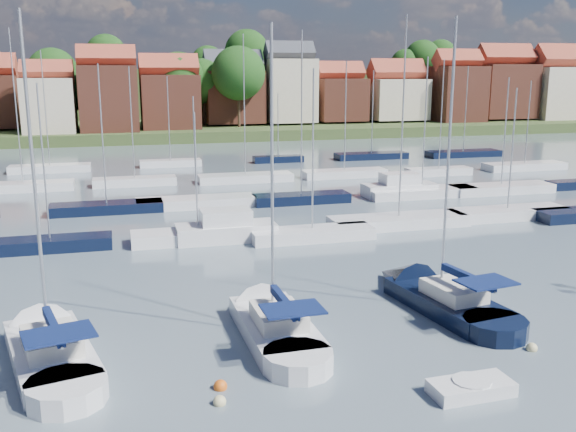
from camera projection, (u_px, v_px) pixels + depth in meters
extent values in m
plane|color=#4A5A64|center=(245.00, 188.00, 65.60)|extent=(260.00, 260.00, 0.00)
cube|color=silver|center=(51.00, 358.00, 26.29)|extent=(4.53, 7.60, 1.20)
cone|color=silver|center=(37.00, 322.00, 30.10)|extent=(3.68, 4.05, 2.96)
cylinder|color=silver|center=(67.00, 396.00, 23.24)|extent=(3.57, 3.57, 1.20)
cube|color=silver|center=(51.00, 341.00, 25.65)|extent=(2.70, 3.36, 0.70)
cylinder|color=#B2B2B7|center=(34.00, 184.00, 25.12)|extent=(0.14, 0.14, 13.17)
cylinder|color=#B2B2B7|center=(54.00, 330.00, 24.62)|extent=(1.01, 3.87, 0.10)
cube|color=#0E1B48|center=(53.00, 326.00, 24.58)|extent=(1.16, 3.72, 0.35)
cube|color=#0E1B48|center=(59.00, 334.00, 23.45)|extent=(2.86, 2.31, 0.08)
cube|color=silver|center=(276.00, 332.00, 28.91)|extent=(3.02, 6.99, 1.20)
cone|color=silver|center=(254.00, 300.00, 32.97)|extent=(2.95, 3.43, 2.89)
cylinder|color=silver|center=(298.00, 365.00, 25.65)|extent=(2.95, 2.95, 1.20)
cube|color=silver|center=(278.00, 316.00, 28.24)|extent=(2.08, 2.93, 0.70)
cylinder|color=#B2B2B7|center=(272.00, 176.00, 27.80)|extent=(0.14, 0.14, 12.85)
cylinder|color=#B2B2B7|center=(284.00, 305.00, 27.15)|extent=(0.17, 3.86, 0.10)
cube|color=#0E1B48|center=(284.00, 302.00, 27.12)|extent=(0.37, 3.67, 0.35)
cube|color=#0E1B48|center=(293.00, 309.00, 25.91)|extent=(2.49, 1.78, 0.08)
cube|color=black|center=(446.00, 306.00, 32.14)|extent=(3.96, 7.42, 1.20)
cone|color=black|center=(398.00, 280.00, 36.08)|extent=(3.42, 3.83, 2.94)
cylinder|color=black|center=(495.00, 331.00, 28.98)|extent=(3.35, 3.35, 1.20)
cube|color=silver|center=(454.00, 291.00, 31.49)|extent=(2.47, 3.22, 0.70)
cylinder|color=#B2B2B7|center=(448.00, 160.00, 30.96)|extent=(0.14, 0.14, 13.37)
cylinder|color=#B2B2B7|center=(468.00, 280.00, 30.42)|extent=(0.68, 3.89, 0.10)
cube|color=#0E1B48|center=(468.00, 277.00, 30.39)|extent=(0.85, 3.73, 0.35)
cube|color=#0E1B48|center=(486.00, 282.00, 29.21)|extent=(2.74, 2.12, 0.08)
cube|color=silver|center=(471.00, 389.00, 23.80)|extent=(3.13, 1.53, 0.61)
cylinder|color=silver|center=(471.00, 385.00, 23.77)|extent=(1.43, 1.43, 0.39)
sphere|color=beige|center=(220.00, 404.00, 23.13)|extent=(0.48, 0.48, 0.48)
sphere|color=#D85914|center=(220.00, 389.00, 24.26)|extent=(0.52, 0.52, 0.52)
sphere|color=beige|center=(532.00, 350.00, 27.60)|extent=(0.47, 0.47, 0.47)
sphere|color=beige|center=(442.00, 293.00, 34.70)|extent=(0.53, 0.53, 0.53)
cube|color=black|center=(50.00, 245.00, 42.88)|extent=(8.01, 2.24, 1.00)
cylinder|color=#B2B2B7|center=(43.00, 162.00, 41.65)|extent=(0.12, 0.12, 10.16)
cube|color=silver|center=(198.00, 237.00, 45.04)|extent=(9.22, 2.58, 1.00)
cylinder|color=#B2B2B7|center=(196.00, 172.00, 44.02)|extent=(0.12, 0.12, 8.18)
cube|color=silver|center=(312.00, 235.00, 45.52)|extent=(8.78, 2.46, 1.00)
cylinder|color=#B2B2B7|center=(313.00, 150.00, 44.19)|extent=(0.12, 0.12, 11.06)
cube|color=silver|center=(399.00, 222.00, 49.37)|extent=(10.79, 3.02, 1.00)
cylinder|color=#B2B2B7|center=(403.00, 118.00, 47.61)|extent=(0.12, 0.12, 14.87)
cube|color=silver|center=(507.00, 214.00, 52.16)|extent=(10.13, 2.84, 1.00)
cylinder|color=#B2B2B7|center=(512.00, 149.00, 50.98)|extent=(0.12, 0.12, 9.59)
cube|color=silver|center=(226.00, 234.00, 45.31)|extent=(7.00, 2.60, 1.40)
cube|color=silver|center=(226.00, 218.00, 45.06)|extent=(3.50, 2.20, 1.30)
cube|color=black|center=(107.00, 209.00, 54.23)|extent=(9.30, 2.60, 1.00)
cylinder|color=#B2B2B7|center=(102.00, 135.00, 52.85)|extent=(0.12, 0.12, 11.48)
cube|color=silver|center=(196.00, 203.00, 56.50)|extent=(10.40, 2.91, 1.00)
cylinder|color=#B2B2B7|center=(195.00, 148.00, 55.41)|extent=(0.12, 0.12, 8.77)
cube|color=black|center=(301.00, 199.00, 58.18)|extent=(8.80, 2.46, 1.00)
cylinder|color=#B2B2B7|center=(302.00, 114.00, 56.48)|extent=(0.12, 0.12, 14.33)
cube|color=silver|center=(422.00, 193.00, 61.06)|extent=(10.73, 3.00, 1.00)
cylinder|color=#B2B2B7|center=(425.00, 124.00, 59.60)|extent=(0.12, 0.12, 12.14)
cube|color=silver|center=(501.00, 189.00, 63.00)|extent=(10.48, 2.93, 1.00)
cylinder|color=#B2B2B7|center=(505.00, 132.00, 61.74)|extent=(0.12, 0.12, 10.28)
cube|color=silver|center=(399.00, 191.00, 61.33)|extent=(7.00, 2.60, 1.40)
cube|color=silver|center=(400.00, 180.00, 61.09)|extent=(3.50, 2.20, 1.30)
cube|color=silver|center=(23.00, 187.00, 64.03)|extent=(9.71, 2.72, 1.00)
cylinder|color=#B2B2B7|center=(16.00, 107.00, 62.26)|extent=(0.12, 0.12, 14.88)
cube|color=silver|center=(135.00, 182.00, 67.04)|extent=(8.49, 2.38, 1.00)
cylinder|color=#B2B2B7|center=(132.00, 123.00, 65.68)|extent=(0.12, 0.12, 11.31)
cube|color=silver|center=(245.00, 179.00, 69.27)|extent=(10.16, 2.85, 1.00)
cylinder|color=#B2B2B7|center=(244.00, 106.00, 67.54)|extent=(0.12, 0.12, 14.59)
cube|color=silver|center=(344.00, 174.00, 72.25)|extent=(9.53, 2.67, 1.00)
cylinder|color=#B2B2B7|center=(345.00, 116.00, 70.81)|extent=(0.12, 0.12, 11.91)
cube|color=silver|center=(438.00, 172.00, 73.70)|extent=(7.62, 2.13, 1.00)
cylinder|color=#B2B2B7|center=(441.00, 114.00, 72.24)|extent=(0.12, 0.12, 12.13)
cube|color=silver|center=(524.00, 167.00, 77.75)|extent=(10.17, 2.85, 1.00)
cylinder|color=#B2B2B7|center=(528.00, 122.00, 76.56)|extent=(0.12, 0.12, 9.73)
cube|color=silver|center=(50.00, 169.00, 76.02)|extent=(9.24, 2.59, 1.00)
cylinder|color=#B2B2B7|center=(45.00, 109.00, 74.45)|extent=(0.12, 0.12, 13.17)
cube|color=silver|center=(170.00, 164.00, 80.29)|extent=(7.57, 2.12, 1.00)
cylinder|color=#B2B2B7|center=(169.00, 118.00, 79.04)|extent=(0.12, 0.12, 10.24)
cube|color=black|center=(278.00, 160.00, 83.96)|extent=(6.58, 1.84, 1.00)
cylinder|color=#B2B2B7|center=(278.00, 125.00, 82.96)|extent=(0.12, 0.12, 8.01)
cube|color=black|center=(371.00, 156.00, 87.18)|extent=(9.92, 2.78, 1.00)
cylinder|color=#B2B2B7|center=(373.00, 112.00, 85.85)|extent=(0.12, 0.12, 10.92)
cube|color=black|center=(463.00, 154.00, 89.55)|extent=(10.55, 2.95, 1.00)
cylinder|color=#B2B2B7|center=(466.00, 109.00, 88.16)|extent=(0.12, 0.12, 11.51)
cube|color=#384924|center=(176.00, 125.00, 138.07)|extent=(200.00, 70.00, 3.00)
cube|color=#384924|center=(166.00, 98.00, 160.58)|extent=(200.00, 60.00, 14.00)
cube|color=beige|center=(50.00, 106.00, 104.70)|extent=(8.09, 8.80, 8.96)
cube|color=#993E2C|center=(47.00, 72.00, 103.48)|extent=(8.25, 4.00, 4.00)
cube|color=brown|center=(109.00, 99.00, 107.71)|extent=(9.36, 10.17, 10.97)
cube|color=#993E2C|center=(106.00, 58.00, 106.24)|extent=(9.54, 4.63, 4.63)
cube|color=brown|center=(170.00, 102.00, 112.09)|extent=(9.90, 8.56, 9.42)
cube|color=#993E2C|center=(169.00, 68.00, 110.77)|extent=(10.10, 4.90, 4.90)
cube|color=brown|center=(233.00, 97.00, 119.71)|extent=(10.59, 8.93, 9.49)
cube|color=#383A42|center=(233.00, 64.00, 118.37)|extent=(10.80, 5.24, 5.24)
cube|color=beige|center=(289.00, 91.00, 121.33)|extent=(9.01, 8.61, 11.65)
cube|color=#383A42|center=(289.00, 53.00, 119.80)|extent=(9.19, 4.46, 4.46)
cube|color=brown|center=(339.00, 99.00, 125.50)|extent=(9.10, 9.34, 8.00)
cube|color=#993E2C|center=(340.00, 73.00, 124.37)|extent=(9.28, 4.50, 4.50)
cube|color=beige|center=(396.00, 99.00, 128.09)|extent=(10.86, 9.59, 7.88)
cube|color=#993E2C|center=(397.00, 72.00, 126.92)|extent=(11.07, 5.37, 5.37)
cube|color=brown|center=(456.00, 94.00, 128.33)|extent=(9.18, 9.96, 10.97)
cube|color=#993E2C|center=(458.00, 60.00, 126.86)|extent=(9.36, 4.54, 4.54)
cube|color=brown|center=(502.00, 91.00, 132.31)|extent=(11.39, 9.67, 10.76)
cube|color=#993E2C|center=(505.00, 57.00, 130.80)|extent=(11.62, 5.64, 5.64)
cube|color=beige|center=(561.00, 94.00, 133.90)|extent=(12.95, 8.52, 10.80)
cube|color=#993E2C|center=(565.00, 59.00, 132.35)|extent=(13.21, 6.41, 6.41)
cylinder|color=#382619|center=(421.00, 85.00, 149.11)|extent=(0.50, 0.50, 4.47)
sphere|color=#234816|center=(422.00, 58.00, 147.77)|extent=(8.18, 8.18, 8.18)
cylinder|color=#382619|center=(204.00, 114.00, 118.31)|extent=(0.50, 0.50, 4.46)
sphere|color=#234816|center=(203.00, 81.00, 116.96)|extent=(8.15, 8.15, 8.15)
cylinder|color=#382619|center=(247.00, 86.00, 136.93)|extent=(0.50, 0.50, 5.15)
sphere|color=#234816|center=(247.00, 52.00, 135.38)|extent=(9.41, 9.41, 9.41)
cylinder|color=#382619|center=(108.00, 86.00, 132.16)|extent=(0.50, 0.50, 4.56)
sphere|color=#234816|center=(106.00, 55.00, 130.79)|extent=(8.34, 8.34, 8.34)
cylinder|color=#382619|center=(56.00, 112.00, 120.30)|extent=(0.50, 0.50, 5.15)
sphere|color=#234816|center=(53.00, 74.00, 118.75)|extent=(9.42, 9.42, 9.42)
cylinder|color=#382619|center=(249.00, 112.00, 129.24)|extent=(0.50, 0.50, 3.77)
sphere|color=#234816|center=(249.00, 87.00, 128.10)|extent=(6.89, 6.89, 6.89)
cylinder|color=#382619|center=(239.00, 114.00, 114.93)|extent=(0.50, 0.50, 5.21)
sphere|color=#234816|center=(238.00, 73.00, 113.36)|extent=(9.53, 9.53, 9.53)
cylinder|color=#382619|center=(471.00, 111.00, 138.53)|extent=(0.50, 0.50, 2.97)
sphere|color=#234816|center=(472.00, 92.00, 137.63)|extent=(5.44, 5.44, 5.44)
cylinder|color=#382619|center=(180.00, 115.00, 115.05)|extent=(0.50, 0.50, 4.84)
sphere|color=#234816|center=(179.00, 77.00, 113.60)|extent=(8.85, 8.85, 8.85)
cylinder|color=#382619|center=(404.00, 86.00, 148.36)|extent=(0.50, 0.50, 3.72)
sphere|color=#234816|center=(405.00, 64.00, 147.24)|extent=(6.80, 6.80, 6.80)
cylinder|color=#382619|center=(456.00, 112.00, 129.37)|extent=(0.50, 0.50, 4.05)
sphere|color=#234816|center=(457.00, 84.00, 128.15)|extent=(7.40, 7.40, 7.40)
cylinder|color=#382619|center=(209.00, 89.00, 134.61)|extent=(0.50, 0.50, 3.93)
sphere|color=#234816|center=(208.00, 63.00, 133.42)|extent=(7.19, 7.19, 7.19)
cylinder|color=#382619|center=(336.00, 112.00, 129.21)|extent=(0.50, 0.50, 3.82)
sphere|color=#234816|center=(336.00, 86.00, 128.05)|extent=(6.99, 6.99, 6.99)
cylinder|color=#382619|center=(86.00, 120.00, 110.52)|extent=(0.50, 0.50, 3.48)
sphere|color=#234816|center=(84.00, 93.00, 109.47)|extent=(6.37, 6.37, 6.37)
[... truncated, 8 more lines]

